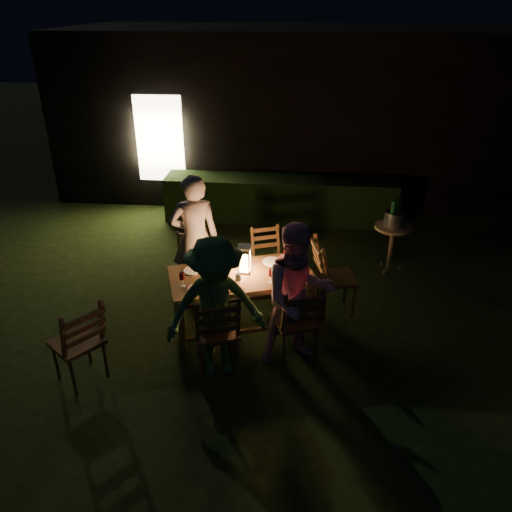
# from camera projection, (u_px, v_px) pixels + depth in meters

# --- Properties ---
(garden_envelope) EXTENTS (40.00, 40.00, 3.20)m
(garden_envelope) POSITION_uv_depth(u_px,v_px,m) (309.00, 109.00, 10.76)
(garden_envelope) COLOR black
(garden_envelope) RESTS_ON ground
(dining_table) EXTENTS (1.90, 1.37, 0.71)m
(dining_table) POSITION_uv_depth(u_px,v_px,m) (241.00, 279.00, 6.07)
(dining_table) COLOR #4C2D19
(dining_table) RESTS_ON ground
(chair_near_left) EXTENTS (0.61, 0.63, 1.06)m
(chair_near_left) POSITION_uv_depth(u_px,v_px,m) (216.00, 344.00, 5.46)
(chair_near_left) COLOR #4C2D19
(chair_near_left) RESTS_ON ground
(chair_near_right) EXTENTS (0.61, 0.63, 1.02)m
(chair_near_right) POSITION_uv_depth(u_px,v_px,m) (295.00, 333.00, 5.65)
(chair_near_right) COLOR #4C2D19
(chair_near_right) RESTS_ON ground
(chair_far_left) EXTENTS (0.57, 0.59, 0.96)m
(chair_far_left) POSITION_uv_depth(u_px,v_px,m) (198.00, 278.00, 6.81)
(chair_far_left) COLOR #4C2D19
(chair_far_left) RESTS_ON ground
(chair_far_right) EXTENTS (0.54, 0.56, 0.92)m
(chair_far_right) POSITION_uv_depth(u_px,v_px,m) (268.00, 271.00, 7.02)
(chair_far_right) COLOR #4C2D19
(chair_far_right) RESTS_ON ground
(chair_end) EXTENTS (0.60, 0.57, 1.07)m
(chair_end) POSITION_uv_depth(u_px,v_px,m) (334.00, 289.00, 6.48)
(chair_end) COLOR #4C2D19
(chair_end) RESTS_ON ground
(chair_spare) EXTENTS (0.68, 0.67, 1.04)m
(chair_spare) POSITION_uv_depth(u_px,v_px,m) (80.00, 355.00, 5.29)
(chair_spare) COLOR #4C2D19
(chair_spare) RESTS_ON ground
(person_house_side) EXTENTS (0.74, 0.60, 1.75)m
(person_house_side) POSITION_uv_depth(u_px,v_px,m) (195.00, 238.00, 6.58)
(person_house_side) COLOR beige
(person_house_side) RESTS_ON ground
(person_opp_right) EXTENTS (0.97, 0.86, 1.67)m
(person_opp_right) POSITION_uv_depth(u_px,v_px,m) (298.00, 296.00, 5.37)
(person_opp_right) COLOR pink
(person_opp_right) RESTS_ON ground
(person_opp_left) EXTENTS (1.19, 0.91, 1.62)m
(person_opp_left) POSITION_uv_depth(u_px,v_px,m) (216.00, 309.00, 5.19)
(person_opp_left) COLOR #366C36
(person_opp_left) RESTS_ON ground
(lantern) EXTENTS (0.16, 0.16, 0.35)m
(lantern) POSITION_uv_depth(u_px,v_px,m) (244.00, 261.00, 6.02)
(lantern) COLOR white
(lantern) RESTS_ON dining_table
(plate_far_left) EXTENTS (0.25, 0.25, 0.01)m
(plate_far_left) POSITION_uv_depth(u_px,v_px,m) (194.00, 270.00, 6.11)
(plate_far_left) COLOR white
(plate_far_left) RESTS_ON dining_table
(plate_near_left) EXTENTS (0.25, 0.25, 0.01)m
(plate_near_left) POSITION_uv_depth(u_px,v_px,m) (199.00, 288.00, 5.73)
(plate_near_left) COLOR white
(plate_near_left) RESTS_ON dining_table
(plate_far_right) EXTENTS (0.25, 0.25, 0.01)m
(plate_far_right) POSITION_uv_depth(u_px,v_px,m) (272.00, 261.00, 6.32)
(plate_far_right) COLOR white
(plate_far_right) RESTS_ON dining_table
(plate_near_right) EXTENTS (0.25, 0.25, 0.01)m
(plate_near_right) POSITION_uv_depth(u_px,v_px,m) (282.00, 278.00, 5.94)
(plate_near_right) COLOR white
(plate_near_right) RESTS_ON dining_table
(wineglass_a) EXTENTS (0.06, 0.06, 0.18)m
(wineglass_a) POSITION_uv_depth(u_px,v_px,m) (213.00, 260.00, 6.18)
(wineglass_a) COLOR #59070F
(wineglass_a) RESTS_ON dining_table
(wineglass_b) EXTENTS (0.06, 0.06, 0.18)m
(wineglass_b) POSITION_uv_depth(u_px,v_px,m) (182.00, 280.00, 5.75)
(wineglass_b) COLOR #59070F
(wineglass_b) RESTS_ON dining_table
(wineglass_c) EXTENTS (0.06, 0.06, 0.18)m
(wineglass_c) POSITION_uv_depth(u_px,v_px,m) (271.00, 276.00, 5.82)
(wineglass_c) COLOR #59070F
(wineglass_c) RESTS_ON dining_table
(wineglass_d) EXTENTS (0.06, 0.06, 0.18)m
(wineglass_d) POSITION_uv_depth(u_px,v_px,m) (286.00, 256.00, 6.29)
(wineglass_d) COLOR #59070F
(wineglass_d) RESTS_ON dining_table
(wineglass_e) EXTENTS (0.06, 0.06, 0.18)m
(wineglass_e) POSITION_uv_depth(u_px,v_px,m) (238.00, 281.00, 5.72)
(wineglass_e) COLOR silver
(wineglass_e) RESTS_ON dining_table
(bottle_table) EXTENTS (0.07, 0.07, 0.28)m
(bottle_table) POSITION_uv_depth(u_px,v_px,m) (221.00, 267.00, 5.92)
(bottle_table) COLOR #0F471E
(bottle_table) RESTS_ON dining_table
(napkin_left) EXTENTS (0.18, 0.14, 0.01)m
(napkin_left) POSITION_uv_depth(u_px,v_px,m) (234.00, 289.00, 5.73)
(napkin_left) COLOR red
(napkin_left) RESTS_ON dining_table
(napkin_right) EXTENTS (0.18, 0.14, 0.01)m
(napkin_right) POSITION_uv_depth(u_px,v_px,m) (292.00, 281.00, 5.89)
(napkin_right) COLOR red
(napkin_right) RESTS_ON dining_table
(phone) EXTENTS (0.14, 0.07, 0.01)m
(phone) POSITION_uv_depth(u_px,v_px,m) (193.00, 293.00, 5.65)
(phone) COLOR black
(phone) RESTS_ON dining_table
(side_table) EXTENTS (0.55, 0.55, 0.74)m
(side_table) POSITION_uv_depth(u_px,v_px,m) (393.00, 231.00, 7.32)
(side_table) COLOR olive
(side_table) RESTS_ON ground
(ice_bucket) EXTENTS (0.30, 0.30, 0.22)m
(ice_bucket) POSITION_uv_depth(u_px,v_px,m) (395.00, 219.00, 7.23)
(ice_bucket) COLOR #A5A8AD
(ice_bucket) RESTS_ON side_table
(bottle_bucket_a) EXTENTS (0.07, 0.07, 0.32)m
(bottle_bucket_a) POSITION_uv_depth(u_px,v_px,m) (392.00, 217.00, 7.17)
(bottle_bucket_a) COLOR #0F471E
(bottle_bucket_a) RESTS_ON side_table
(bottle_bucket_b) EXTENTS (0.07, 0.07, 0.32)m
(bottle_bucket_b) POSITION_uv_depth(u_px,v_px,m) (398.00, 215.00, 7.24)
(bottle_bucket_b) COLOR #0F471E
(bottle_bucket_b) RESTS_ON side_table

